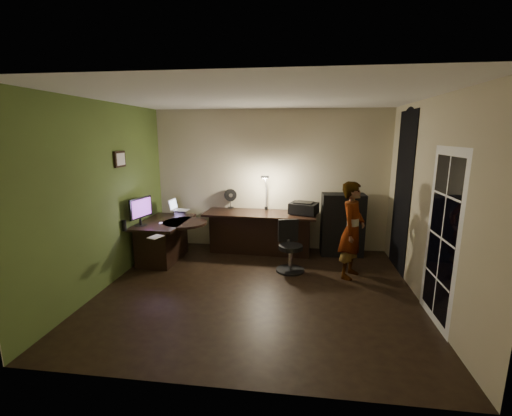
# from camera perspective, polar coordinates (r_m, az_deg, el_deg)

# --- Properties ---
(floor) EXTENTS (4.50, 4.00, 0.01)m
(floor) POSITION_cam_1_polar(r_m,az_deg,el_deg) (5.14, 0.14, -13.56)
(floor) COLOR black
(floor) RESTS_ON ground
(ceiling) EXTENTS (4.50, 4.00, 0.01)m
(ceiling) POSITION_cam_1_polar(r_m,az_deg,el_deg) (4.66, 0.16, 18.04)
(ceiling) COLOR silver
(ceiling) RESTS_ON floor
(wall_back) EXTENTS (4.50, 0.01, 2.70)m
(wall_back) POSITION_cam_1_polar(r_m,az_deg,el_deg) (6.69, 2.35, 4.62)
(wall_back) COLOR #B7AC89
(wall_back) RESTS_ON floor
(wall_front) EXTENTS (4.50, 0.01, 2.70)m
(wall_front) POSITION_cam_1_polar(r_m,az_deg,el_deg) (2.80, -5.12, -6.20)
(wall_front) COLOR #B7AC89
(wall_front) RESTS_ON floor
(wall_left) EXTENTS (0.01, 4.00, 2.70)m
(wall_left) POSITION_cam_1_polar(r_m,az_deg,el_deg) (5.48, -23.97, 1.88)
(wall_left) COLOR #B7AC89
(wall_left) RESTS_ON floor
(wall_right) EXTENTS (0.01, 4.00, 2.70)m
(wall_right) POSITION_cam_1_polar(r_m,az_deg,el_deg) (4.97, 26.91, 0.64)
(wall_right) COLOR #B7AC89
(wall_right) RESTS_ON floor
(green_wall_overlay) EXTENTS (0.00, 4.00, 2.70)m
(green_wall_overlay) POSITION_cam_1_polar(r_m,az_deg,el_deg) (5.47, -23.84, 1.88)
(green_wall_overlay) COLOR #496027
(green_wall_overlay) RESTS_ON floor
(arched_doorway) EXTENTS (0.01, 0.90, 2.60)m
(arched_doorway) POSITION_cam_1_polar(r_m,az_deg,el_deg) (6.05, 23.21, 2.35)
(arched_doorway) COLOR black
(arched_doorway) RESTS_ON floor
(french_door) EXTENTS (0.02, 0.92, 2.10)m
(french_door) POSITION_cam_1_polar(r_m,az_deg,el_deg) (4.52, 28.58, -4.46)
(french_door) COLOR white
(french_door) RESTS_ON floor
(framed_picture) EXTENTS (0.04, 0.30, 0.25)m
(framed_picture) POSITION_cam_1_polar(r_m,az_deg,el_deg) (5.79, -21.80, 7.56)
(framed_picture) COLOR black
(framed_picture) RESTS_ON wall_left
(desk_left) EXTENTS (0.81, 1.28, 0.72)m
(desk_left) POSITION_cam_1_polar(r_m,az_deg,el_deg) (6.38, -14.93, -5.26)
(desk_left) COLOR black
(desk_left) RESTS_ON floor
(desk_right) EXTENTS (2.13, 0.84, 0.78)m
(desk_right) POSITION_cam_1_polar(r_m,az_deg,el_deg) (6.53, 0.68, -4.15)
(desk_right) COLOR black
(desk_right) RESTS_ON floor
(cabinet) EXTENTS (0.79, 0.42, 1.16)m
(cabinet) POSITION_cam_1_polar(r_m,az_deg,el_deg) (6.58, 14.19, -2.71)
(cabinet) COLOR black
(cabinet) RESTS_ON floor
(laptop_stand) EXTENTS (0.24, 0.21, 0.09)m
(laptop_stand) POSITION_cam_1_polar(r_m,az_deg,el_deg) (6.74, -12.44, -0.73)
(laptop_stand) COLOR silver
(laptop_stand) RESTS_ON desk_left
(laptop) EXTENTS (0.35, 0.33, 0.22)m
(laptop) POSITION_cam_1_polar(r_m,az_deg,el_deg) (6.71, -12.49, 0.50)
(laptop) COLOR silver
(laptop) RESTS_ON laptop_stand
(monitor) EXTENTS (0.22, 0.55, 0.35)m
(monitor) POSITION_cam_1_polar(r_m,az_deg,el_deg) (6.08, -18.76, -1.21)
(monitor) COLOR black
(monitor) RESTS_ON desk_left
(mouse) EXTENTS (0.08, 0.11, 0.04)m
(mouse) POSITION_cam_1_polar(r_m,az_deg,el_deg) (6.13, -15.59, -2.43)
(mouse) COLOR silver
(mouse) RESTS_ON desk_left
(phone) EXTENTS (0.10, 0.13, 0.01)m
(phone) POSITION_cam_1_polar(r_m,az_deg,el_deg) (6.18, -10.59, -2.20)
(phone) COLOR black
(phone) RESTS_ON desk_left
(pen) EXTENTS (0.07, 0.14, 0.01)m
(pen) POSITION_cam_1_polar(r_m,az_deg,el_deg) (6.22, -14.13, -2.26)
(pen) COLOR black
(pen) RESTS_ON desk_left
(speaker) EXTENTS (0.08, 0.08, 0.18)m
(speaker) POSITION_cam_1_polar(r_m,az_deg,el_deg) (5.87, -21.11, -2.74)
(speaker) COLOR black
(speaker) RESTS_ON desk_left
(notepad) EXTENTS (0.22, 0.26, 0.01)m
(notepad) POSITION_cam_1_polar(r_m,az_deg,el_deg) (5.39, -16.38, -4.64)
(notepad) COLOR silver
(notepad) RESTS_ON desk_left
(desk_fan) EXTENTS (0.28, 0.22, 0.38)m
(desk_fan) POSITION_cam_1_polar(r_m,az_deg,el_deg) (6.77, -4.27, 1.62)
(desk_fan) COLOR black
(desk_fan) RESTS_ON desk_right
(headphones) EXTENTS (0.23, 0.15, 0.10)m
(headphones) POSITION_cam_1_polar(r_m,az_deg,el_deg) (6.37, 6.60, -0.37)
(headphones) COLOR #244D80
(headphones) RESTS_ON desk_right
(printer) EXTENTS (0.58, 0.51, 0.22)m
(printer) POSITION_cam_1_polar(r_m,az_deg,el_deg) (6.34, 7.96, 0.06)
(printer) COLOR black
(printer) RESTS_ON desk_right
(desk_lamp) EXTENTS (0.20, 0.34, 0.74)m
(desk_lamp) POSITION_cam_1_polar(r_m,az_deg,el_deg) (6.54, 1.73, 2.88)
(desk_lamp) COLOR black
(desk_lamp) RESTS_ON desk_right
(office_chair) EXTENTS (0.58, 0.58, 0.84)m
(office_chair) POSITION_cam_1_polar(r_m,az_deg,el_deg) (5.68, 5.79, -6.48)
(office_chair) COLOR black
(office_chair) RESTS_ON floor
(person) EXTENTS (0.56, 0.65, 1.53)m
(person) POSITION_cam_1_polar(r_m,az_deg,el_deg) (5.55, 15.72, -3.59)
(person) COLOR #D8A88C
(person) RESTS_ON floor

